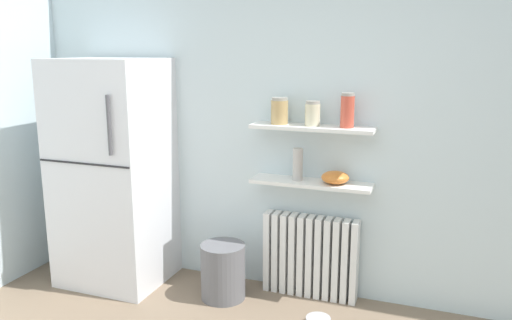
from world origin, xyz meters
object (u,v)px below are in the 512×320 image
at_px(radiator, 310,256).
at_px(trash_bin, 223,271).
at_px(storage_jar_2, 347,111).
at_px(shelf_bowl, 335,177).
at_px(storage_jar_1, 313,114).
at_px(vase, 298,164).
at_px(refrigerator, 113,173).
at_px(storage_jar_0, 280,111).

distance_m(radiator, trash_bin, 0.63).
height_order(radiator, storage_jar_2, storage_jar_2).
relative_size(shelf_bowl, trash_bin, 0.47).
relative_size(storage_jar_1, shelf_bowl, 0.89).
relative_size(radiator, trash_bin, 1.69).
height_order(storage_jar_1, vase, storage_jar_1).
distance_m(refrigerator, shelf_bowl, 1.65).
xyz_separation_m(radiator, storage_jar_2, (0.23, -0.03, 1.06)).
height_order(storage_jar_1, shelf_bowl, storage_jar_1).
bearing_deg(trash_bin, storage_jar_2, 15.80).
relative_size(radiator, vase, 3.02).
bearing_deg(storage_jar_2, refrigerator, -172.86).
relative_size(refrigerator, storage_jar_1, 10.10).
xyz_separation_m(storage_jar_0, storage_jar_1, (0.23, -0.00, -0.01)).
xyz_separation_m(storage_jar_1, shelf_bowl, (0.17, 0.00, -0.43)).
relative_size(storage_jar_0, storage_jar_2, 0.80).
xyz_separation_m(refrigerator, storage_jar_0, (1.24, 0.21, 0.49)).
height_order(refrigerator, storage_jar_2, refrigerator).
relative_size(refrigerator, radiator, 2.48).
distance_m(shelf_bowl, trash_bin, 1.05).
distance_m(refrigerator, storage_jar_2, 1.79).
distance_m(vase, trash_bin, 0.94).
distance_m(storage_jar_1, storage_jar_2, 0.23).
bearing_deg(storage_jar_0, storage_jar_1, -0.00).
distance_m(radiator, storage_jar_0, 1.07).
bearing_deg(refrigerator, shelf_bowl, 7.43).
bearing_deg(storage_jar_1, shelf_bowl, 0.00).
height_order(storage_jar_2, vase, storage_jar_2).
xyz_separation_m(radiator, storage_jar_1, (-0.00, -0.03, 1.03)).
bearing_deg(radiator, vase, -162.75).
relative_size(radiator, storage_jar_2, 2.99).
distance_m(storage_jar_1, trash_bin, 1.29).
bearing_deg(refrigerator, vase, 8.83).
height_order(storage_jar_0, storage_jar_2, storage_jar_2).
height_order(storage_jar_0, trash_bin, storage_jar_0).
xyz_separation_m(radiator, trash_bin, (-0.57, -0.26, -0.10)).
bearing_deg(shelf_bowl, storage_jar_2, -0.00).
height_order(storage_jar_1, storage_jar_2, storage_jar_2).
relative_size(storage_jar_1, storage_jar_2, 0.73).
distance_m(refrigerator, storage_jar_0, 1.35).
relative_size(storage_jar_0, trash_bin, 0.45).
bearing_deg(storage_jar_2, storage_jar_1, 180.00).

